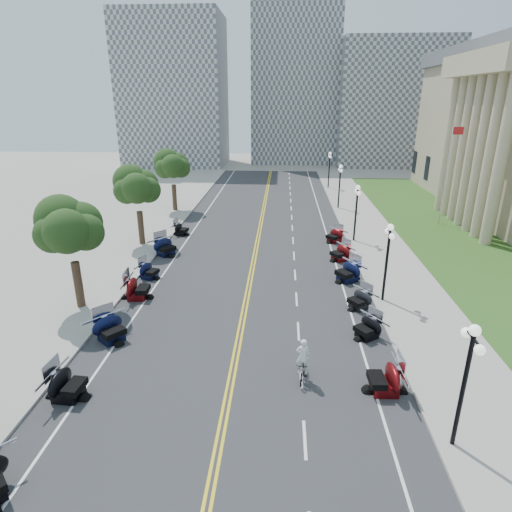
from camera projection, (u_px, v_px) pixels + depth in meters
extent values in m
plane|color=gray|center=(241.00, 329.00, 23.79)|extent=(160.00, 160.00, 0.00)
cube|color=#333335|center=(253.00, 264.00, 33.15)|extent=(16.00, 90.00, 0.01)
cube|color=yellow|center=(252.00, 264.00, 33.15)|extent=(0.12, 90.00, 0.00)
cube|color=yellow|center=(255.00, 264.00, 33.14)|extent=(0.12, 90.00, 0.00)
cube|color=white|center=(336.00, 266.00, 32.77)|extent=(0.12, 90.00, 0.00)
cube|color=white|center=(172.00, 262.00, 33.52)|extent=(0.12, 90.00, 0.00)
cube|color=white|center=(305.00, 439.00, 16.11)|extent=(0.12, 2.00, 0.00)
cube|color=white|center=(301.00, 375.00, 19.85)|extent=(0.12, 2.00, 0.00)
cube|color=white|center=(298.00, 331.00, 23.60)|extent=(0.12, 2.00, 0.00)
cube|color=white|center=(297.00, 299.00, 27.34)|extent=(0.12, 2.00, 0.00)
cube|color=white|center=(295.00, 275.00, 31.08)|extent=(0.12, 2.00, 0.00)
cube|color=white|center=(294.00, 256.00, 34.83)|extent=(0.12, 2.00, 0.00)
cube|color=white|center=(293.00, 240.00, 38.57)|extent=(0.12, 2.00, 0.00)
cube|color=white|center=(292.00, 228.00, 42.31)|extent=(0.12, 2.00, 0.00)
cube|color=white|center=(292.00, 217.00, 46.05)|extent=(0.12, 2.00, 0.00)
cube|color=white|center=(291.00, 208.00, 49.80)|extent=(0.12, 2.00, 0.00)
cube|color=white|center=(291.00, 201.00, 53.54)|extent=(0.12, 2.00, 0.00)
cube|color=white|center=(290.00, 194.00, 57.28)|extent=(0.12, 2.00, 0.00)
cube|color=white|center=(290.00, 188.00, 61.03)|extent=(0.12, 2.00, 0.00)
cube|color=white|center=(290.00, 183.00, 64.77)|extent=(0.12, 2.00, 0.00)
cube|color=white|center=(289.00, 178.00, 68.51)|extent=(0.12, 2.00, 0.00)
cube|color=white|center=(289.00, 174.00, 72.25)|extent=(0.12, 2.00, 0.00)
cube|color=#9E9991|center=(391.00, 266.00, 32.50)|extent=(5.00, 90.00, 0.15)
cube|color=#9E9991|center=(121.00, 260.00, 33.74)|extent=(5.00, 90.00, 0.15)
cube|color=#356023|center=(447.00, 236.00, 39.58)|extent=(9.00, 60.00, 0.10)
cube|color=gray|center=(175.00, 93.00, 78.34)|extent=(18.00, 14.00, 26.00)
cube|color=gray|center=(295.00, 82.00, 81.97)|extent=(16.00, 12.00, 30.00)
cube|color=gray|center=(391.00, 104.00, 79.49)|extent=(20.00, 14.00, 22.00)
imported|color=#A51414|center=(302.00, 370.00, 19.38)|extent=(0.69, 1.73, 1.01)
imported|color=white|center=(304.00, 344.00, 18.90)|extent=(0.64, 0.42, 1.76)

